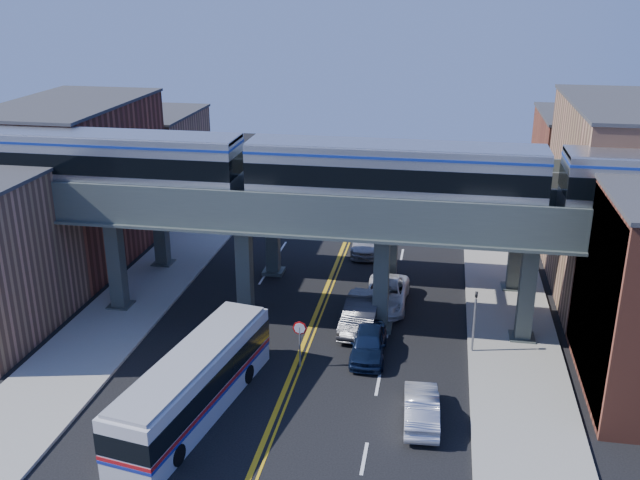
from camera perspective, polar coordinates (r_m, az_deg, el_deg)
The scene contains 19 objects.
ground at distance 35.51m, azimuth -3.07°, elevation -12.43°, with size 120.00×120.00×0.00m, color black.
sidewalk_west at distance 47.24m, azimuth -14.06°, elevation -4.20°, with size 5.00×70.00×0.16m, color gray.
sidewalk_east at distance 43.70m, azimuth 14.95°, elevation -6.36°, with size 5.00×70.00×0.16m, color gray.
building_west_b at distance 53.54m, azimuth -18.91°, elevation 4.39°, with size 8.00×14.00×11.00m, color brown.
building_west_c at distance 65.19m, azimuth -13.43°, elevation 6.29°, with size 8.00×10.00×8.00m, color #A26E53.
building_east_b at distance 48.32m, azimuth 23.36°, elevation 2.77°, with size 8.00×14.00×12.00m, color #A26E53.
building_east_c at distance 60.96m, azimuth 20.63°, elevation 5.06°, with size 8.00×10.00×9.00m, color brown.
mural_panel at distance 36.84m, azimuth 21.00°, elevation -4.20°, with size 0.10×9.50×9.50m, color teal.
elevated_viaduct_near at distance 39.79m, azimuth -0.68°, elevation 1.67°, with size 52.00×3.60×7.40m.
elevated_viaduct_far at distance 46.37m, azimuth 0.92°, elevation 4.39°, with size 52.00×3.60×7.40m.
transit_train at distance 38.41m, azimuth 5.96°, elevation 5.34°, with size 48.98×3.07×3.58m.
stop_sign at distance 37.09m, azimuth -1.63°, elevation -7.73°, with size 0.76×0.09×2.63m.
traffic_signal at distance 38.96m, azimuth 12.28°, elevation -5.88°, with size 0.15×0.18×4.10m.
transit_bus at distance 34.07m, azimuth -10.01°, elevation -11.28°, with size 4.44×11.73×2.95m.
car_lane_a at distance 38.59m, azimuth 3.91°, elevation -8.23°, with size 1.84×4.56×1.55m, color black.
car_lane_b at distance 41.51m, azimuth 3.38°, elevation -5.87°, with size 1.90×5.45×1.79m, color #2D2D2F.
car_lane_c at distance 44.28m, azimuth 5.30°, elevation -4.35°, with size 2.56×5.56×1.55m, color silver.
car_lane_d at distance 52.99m, azimuth 3.73°, elevation -0.05°, with size 2.19×5.39×1.57m, color #ADACB1.
car_parked_curb at distance 33.70m, azimuth 8.11°, elevation -13.13°, with size 1.55×4.44×1.46m, color #ACABB0.
Camera 1 is at (7.00, -29.04, 19.19)m, focal length 40.00 mm.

